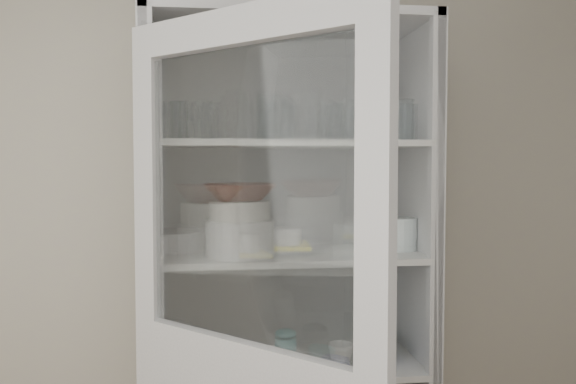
% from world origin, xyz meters
% --- Properties ---
extents(wall_back, '(3.60, 0.02, 2.60)m').
position_xyz_m(wall_back, '(0.00, 1.50, 1.30)').
color(wall_back, '#B7B29D').
rests_on(wall_back, ground).
extents(pantry_cabinet, '(1.00, 0.45, 2.10)m').
position_xyz_m(pantry_cabinet, '(0.20, 1.34, 0.94)').
color(pantry_cabinet, '#B9B9B9').
rests_on(pantry_cabinet, floor).
extents(tumbler_0, '(0.07, 0.07, 0.13)m').
position_xyz_m(tumbler_0, '(-0.10, 1.15, 1.73)').
color(tumbler_0, silver).
rests_on(tumbler_0, shelf_glass).
extents(tumbler_1, '(0.06, 0.06, 0.12)m').
position_xyz_m(tumbler_1, '(-0.08, 1.16, 1.72)').
color(tumbler_1, silver).
rests_on(tumbler_1, shelf_glass).
extents(tumbler_2, '(0.08, 0.08, 0.14)m').
position_xyz_m(tumbler_2, '(0.12, 1.13, 1.73)').
color(tumbler_2, silver).
rests_on(tumbler_2, shelf_glass).
extents(tumbler_3, '(0.10, 0.10, 0.15)m').
position_xyz_m(tumbler_3, '(0.12, 1.12, 1.74)').
color(tumbler_3, silver).
rests_on(tumbler_3, shelf_glass).
extents(tumbler_4, '(0.08, 0.08, 0.14)m').
position_xyz_m(tumbler_4, '(0.41, 1.15, 1.73)').
color(tumbler_4, silver).
rests_on(tumbler_4, shelf_glass).
extents(tumbler_5, '(0.09, 0.09, 0.14)m').
position_xyz_m(tumbler_5, '(0.58, 1.11, 1.73)').
color(tumbler_5, silver).
rests_on(tumbler_5, shelf_glass).
extents(tumbler_6, '(0.08, 0.08, 0.13)m').
position_xyz_m(tumbler_6, '(0.61, 1.16, 1.72)').
color(tumbler_6, silver).
rests_on(tumbler_6, shelf_glass).
extents(tumbler_7, '(0.09, 0.09, 0.14)m').
position_xyz_m(tumbler_7, '(-0.21, 1.29, 1.73)').
color(tumbler_7, silver).
rests_on(tumbler_7, shelf_glass).
extents(tumbler_8, '(0.08, 0.08, 0.14)m').
position_xyz_m(tumbler_8, '(-0.18, 1.28, 1.73)').
color(tumbler_8, silver).
rests_on(tumbler_8, shelf_glass).
extents(tumbler_9, '(0.10, 0.10, 0.15)m').
position_xyz_m(tumbler_9, '(0.14, 1.27, 1.73)').
color(tumbler_9, silver).
rests_on(tumbler_9, shelf_glass).
extents(tumbler_10, '(0.10, 0.10, 0.15)m').
position_xyz_m(tumbler_10, '(0.35, 1.28, 1.74)').
color(tumbler_10, silver).
rests_on(tumbler_10, shelf_glass).
extents(tumbler_11, '(0.07, 0.07, 0.12)m').
position_xyz_m(tumbler_11, '(0.19, 1.26, 1.72)').
color(tumbler_11, silver).
rests_on(tumbler_11, shelf_glass).
extents(goblet_0, '(0.07, 0.07, 0.15)m').
position_xyz_m(goblet_0, '(-0.13, 1.37, 1.74)').
color(goblet_0, silver).
rests_on(goblet_0, shelf_glass).
extents(goblet_1, '(0.08, 0.08, 0.18)m').
position_xyz_m(goblet_1, '(0.19, 1.34, 1.75)').
color(goblet_1, silver).
rests_on(goblet_1, shelf_glass).
extents(goblet_2, '(0.08, 0.08, 0.17)m').
position_xyz_m(goblet_2, '(0.19, 1.40, 1.75)').
color(goblet_2, silver).
rests_on(goblet_2, shelf_glass).
extents(goblet_3, '(0.07, 0.07, 0.16)m').
position_xyz_m(goblet_3, '(0.41, 1.35, 1.74)').
color(goblet_3, silver).
rests_on(goblet_3, shelf_glass).
extents(plate_stack_front, '(0.24, 0.24, 0.13)m').
position_xyz_m(plate_stack_front, '(0.02, 1.19, 1.32)').
color(plate_stack_front, silver).
rests_on(plate_stack_front, shelf_plates).
extents(plate_stack_back, '(0.23, 0.23, 0.07)m').
position_xyz_m(plate_stack_back, '(-0.21, 1.37, 1.30)').
color(plate_stack_back, silver).
rests_on(plate_stack_back, shelf_plates).
extents(cream_bowl, '(0.25, 0.25, 0.07)m').
position_xyz_m(cream_bowl, '(0.02, 1.19, 1.42)').
color(cream_bowl, beige).
rests_on(cream_bowl, plate_stack_front).
extents(terracotta_bowl, '(0.28, 0.28, 0.06)m').
position_xyz_m(terracotta_bowl, '(0.02, 1.19, 1.48)').
color(terracotta_bowl, '#481D12').
rests_on(terracotta_bowl, cream_bowl).
extents(glass_platter, '(0.31, 0.31, 0.02)m').
position_xyz_m(glass_platter, '(0.18, 1.27, 1.27)').
color(glass_platter, silver).
rests_on(glass_platter, shelf_plates).
extents(yellow_trivet, '(0.20, 0.20, 0.01)m').
position_xyz_m(yellow_trivet, '(0.18, 1.27, 1.28)').
color(yellow_trivet, yellow).
rests_on(yellow_trivet, glass_platter).
extents(white_ramekin, '(0.15, 0.15, 0.06)m').
position_xyz_m(white_ramekin, '(0.18, 1.27, 1.32)').
color(white_ramekin, silver).
rests_on(white_ramekin, yellow_trivet).
extents(grey_bowl_stack, '(0.14, 0.14, 0.12)m').
position_xyz_m(grey_bowl_stack, '(0.61, 1.27, 1.32)').
color(grey_bowl_stack, silver).
rests_on(grey_bowl_stack, shelf_plates).
extents(mug_blue, '(0.12, 0.12, 0.09)m').
position_xyz_m(mug_blue, '(0.53, 1.23, 0.90)').
color(mug_blue, navy).
rests_on(mug_blue, shelf_mugs).
extents(mug_teal, '(0.10, 0.10, 0.09)m').
position_xyz_m(mug_teal, '(0.53, 1.34, 0.91)').
color(mug_teal, teal).
rests_on(mug_teal, shelf_mugs).
extents(mug_white, '(0.11, 0.11, 0.09)m').
position_xyz_m(mug_white, '(0.37, 1.17, 0.90)').
color(mug_white, silver).
rests_on(mug_white, shelf_mugs).
extents(teal_jar, '(0.08, 0.08, 0.10)m').
position_xyz_m(teal_jar, '(0.19, 1.29, 0.91)').
color(teal_jar, teal).
rests_on(teal_jar, shelf_mugs).
extents(measuring_cups, '(0.10, 0.10, 0.04)m').
position_xyz_m(measuring_cups, '(-0.04, 1.20, 0.88)').
color(measuring_cups, silver).
rests_on(measuring_cups, shelf_mugs).
extents(white_canister, '(0.16, 0.16, 0.14)m').
position_xyz_m(white_canister, '(-0.21, 1.30, 0.93)').
color(white_canister, silver).
rests_on(white_canister, shelf_mugs).
extents(tumbler_12, '(0.07, 0.07, 0.13)m').
position_xyz_m(tumbler_12, '(0.37, 1.23, 1.73)').
color(tumbler_12, silver).
rests_on(tumbler_12, shelf_glass).
extents(tumbler_13, '(0.07, 0.07, 0.14)m').
position_xyz_m(tumbler_13, '(0.43, 1.23, 1.73)').
color(tumbler_13, silver).
rests_on(tumbler_13, shelf_glass).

